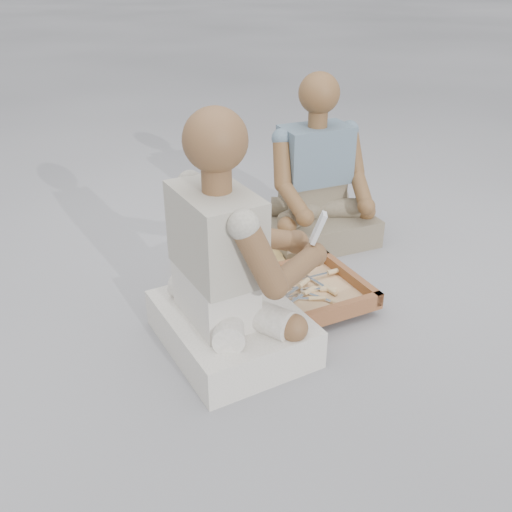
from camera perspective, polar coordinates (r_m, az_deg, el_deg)
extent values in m
plane|color=#A2A1A7|center=(2.23, 2.84, -8.56)|extent=(60.00, 60.00, 0.00)
cube|color=#A17A3E|center=(2.64, -1.53, -1.70)|extent=(0.59, 0.40, 0.04)
cube|color=brown|center=(2.41, 4.31, -4.16)|extent=(0.64, 0.57, 0.02)
cube|color=brown|center=(2.54, 2.06, -1.35)|extent=(0.53, 0.18, 0.05)
cube|color=brown|center=(2.25, 6.93, -5.81)|extent=(0.53, 0.18, 0.05)
cube|color=brown|center=(2.52, 9.36, -2.06)|extent=(0.15, 0.43, 0.05)
cube|color=brown|center=(2.29, -1.19, -4.93)|extent=(0.15, 0.43, 0.05)
cube|color=#DAB680|center=(2.40, 4.32, -3.91)|extent=(0.56, 0.49, 0.01)
cube|color=silver|center=(2.36, 3.31, -3.79)|extent=(0.12, 0.11, 0.00)
cylinder|color=tan|center=(2.44, 4.77, -2.70)|extent=(0.07, 0.06, 0.02)
cube|color=silver|center=(2.36, 3.47, -4.24)|extent=(0.15, 0.05, 0.00)
cylinder|color=tan|center=(2.37, 6.13, -4.28)|extent=(0.07, 0.04, 0.02)
cube|color=silver|center=(2.34, 3.68, -4.55)|extent=(0.13, 0.10, 0.00)
cylinder|color=tan|center=(2.41, 5.32, -3.50)|extent=(0.07, 0.06, 0.02)
cube|color=silver|center=(2.38, 3.83, -4.00)|extent=(0.15, 0.06, 0.00)
cylinder|color=tan|center=(2.44, 6.01, -3.32)|extent=(0.07, 0.04, 0.02)
cube|color=silver|center=(2.38, 5.98, -3.99)|extent=(0.11, 0.12, 0.00)
cylinder|color=tan|center=(2.34, 8.30, -4.81)|extent=(0.06, 0.07, 0.02)
cube|color=silver|center=(2.48, 5.72, -2.37)|extent=(0.08, 0.14, 0.00)
cylinder|color=tan|center=(2.42, 7.46, -3.42)|extent=(0.05, 0.07, 0.02)
cube|color=silver|center=(2.42, 4.67, -3.23)|extent=(0.15, 0.05, 0.00)
cylinder|color=tan|center=(2.43, 7.26, -3.32)|extent=(0.07, 0.04, 0.02)
cube|color=silver|center=(2.50, 5.72, -2.05)|extent=(0.15, 0.05, 0.00)
cylinder|color=tan|center=(2.55, 7.86, -1.52)|extent=(0.07, 0.04, 0.02)
cube|color=#DAB680|center=(2.47, 3.09, -4.45)|extent=(0.02, 0.02, 0.00)
cube|color=#DAB680|center=(2.25, 4.59, -8.06)|extent=(0.02, 0.02, 0.00)
cube|color=#DAB680|center=(2.29, -3.34, -7.32)|extent=(0.02, 0.02, 0.00)
cube|color=#DAB680|center=(2.37, 8.23, -6.35)|extent=(0.02, 0.02, 0.00)
cube|color=#DAB680|center=(2.60, 9.80, -3.07)|extent=(0.02, 0.02, 0.00)
cube|color=#DAB680|center=(2.46, -2.39, -4.56)|extent=(0.02, 0.02, 0.00)
cube|color=#DAB680|center=(2.55, 7.29, -3.59)|extent=(0.02, 0.02, 0.00)
cube|color=#DAB680|center=(2.58, 1.03, -2.95)|extent=(0.02, 0.02, 0.00)
cube|color=#DAB680|center=(2.74, 8.06, -1.21)|extent=(0.02, 0.02, 0.00)
cube|color=#DAB680|center=(2.61, -4.28, -2.53)|extent=(0.02, 0.02, 0.00)
cube|color=#DAB680|center=(2.32, 5.44, -6.97)|extent=(0.02, 0.02, 0.00)
cube|color=silver|center=(2.17, -2.48, -7.18)|extent=(0.63, 0.70, 0.15)
cube|color=silver|center=(2.06, -4.08, -3.85)|extent=(0.30, 0.37, 0.18)
cube|color=#BCB6A7|center=(1.95, -4.05, 2.31)|extent=(0.33, 0.42, 0.30)
sphere|color=brown|center=(1.83, -4.10, 11.51)|extent=(0.21, 0.21, 0.21)
sphere|color=brown|center=(2.23, 4.09, 1.41)|extent=(0.09, 0.09, 0.09)
sphere|color=brown|center=(2.14, 5.85, 0.14)|extent=(0.09, 0.09, 0.09)
cube|color=#7A7058|center=(2.97, 6.01, 2.84)|extent=(0.63, 0.54, 0.14)
cube|color=#7A7058|center=(2.96, 5.63, 5.98)|extent=(0.33, 0.25, 0.17)
cube|color=slate|center=(2.87, 5.93, 10.08)|extent=(0.37, 0.28, 0.28)
sphere|color=brown|center=(2.79, 6.34, 15.89)|extent=(0.20, 0.20, 0.20)
sphere|color=brown|center=(2.85, 10.98, 4.90)|extent=(0.09, 0.09, 0.09)
sphere|color=brown|center=(2.68, 4.93, 3.86)|extent=(0.09, 0.09, 0.09)
cube|color=silver|center=(2.09, 6.26, 2.80)|extent=(0.07, 0.06, 0.12)
cube|color=black|center=(2.09, 6.27, 3.07)|extent=(0.03, 0.04, 0.04)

